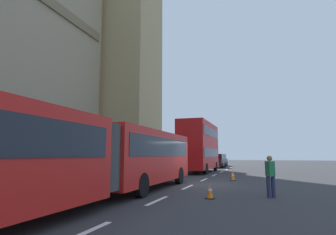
{
  "coord_description": "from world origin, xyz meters",
  "views": [
    {
      "loc": [
        -16.26,
        -3.75,
        1.72
      ],
      "look_at": [
        7.79,
        4.3,
        5.22
      ],
      "focal_mm": 29.06,
      "sensor_mm": 36.0,
      "label": 1
    }
  ],
  "objects_px": {
    "sedan_lead": "(217,161)",
    "traffic_cone_middle": "(233,176)",
    "traffic_cone_west": "(210,191)",
    "traffic_cone_east": "(232,174)",
    "double_decker_bus": "(199,145)",
    "articulated_bus": "(86,154)",
    "sedan_trailing": "(220,160)",
    "pedestrian_near_cones": "(270,175)"
  },
  "relations": [
    {
      "from": "double_decker_bus",
      "to": "sedan_trailing",
      "type": "bearing_deg",
      "value": 0.54
    },
    {
      "from": "sedan_lead",
      "to": "traffic_cone_east",
      "type": "bearing_deg",
      "value": -167.85
    },
    {
      "from": "traffic_cone_east",
      "to": "pedestrian_near_cones",
      "type": "distance_m",
      "value": 9.41
    },
    {
      "from": "traffic_cone_west",
      "to": "articulated_bus",
      "type": "bearing_deg",
      "value": 127.16
    },
    {
      "from": "sedan_trailing",
      "to": "traffic_cone_middle",
      "type": "xyz_separation_m",
      "value": [
        -24.03,
        -4.11,
        -0.63
      ]
    },
    {
      "from": "sedan_trailing",
      "to": "traffic_cone_middle",
      "type": "height_order",
      "value": "sedan_trailing"
    },
    {
      "from": "double_decker_bus",
      "to": "traffic_cone_middle",
      "type": "height_order",
      "value": "double_decker_bus"
    },
    {
      "from": "double_decker_bus",
      "to": "traffic_cone_middle",
      "type": "bearing_deg",
      "value": -153.35
    },
    {
      "from": "traffic_cone_west",
      "to": "sedan_trailing",
      "type": "bearing_deg",
      "value": 6.98
    },
    {
      "from": "sedan_trailing",
      "to": "traffic_cone_east",
      "type": "relative_size",
      "value": 7.59
    },
    {
      "from": "double_decker_bus",
      "to": "sedan_trailing",
      "type": "xyz_separation_m",
      "value": [
        16.15,
        0.15,
        -1.79
      ]
    },
    {
      "from": "sedan_lead",
      "to": "pedestrian_near_cones",
      "type": "distance_m",
      "value": 26.12
    },
    {
      "from": "sedan_lead",
      "to": "traffic_cone_west",
      "type": "relative_size",
      "value": 7.59
    },
    {
      "from": "articulated_bus",
      "to": "sedan_trailing",
      "type": "bearing_deg",
      "value": 0.25
    },
    {
      "from": "sedan_lead",
      "to": "sedan_trailing",
      "type": "bearing_deg",
      "value": 3.73
    },
    {
      "from": "traffic_cone_west",
      "to": "traffic_cone_east",
      "type": "relative_size",
      "value": 1.0
    },
    {
      "from": "traffic_cone_east",
      "to": "traffic_cone_middle",
      "type": "bearing_deg",
      "value": -173.6
    },
    {
      "from": "sedan_lead",
      "to": "traffic_cone_west",
      "type": "xyz_separation_m",
      "value": [
        -26.5,
        -3.58,
        -0.63
      ]
    },
    {
      "from": "double_decker_bus",
      "to": "traffic_cone_west",
      "type": "relative_size",
      "value": 15.52
    },
    {
      "from": "traffic_cone_west",
      "to": "traffic_cone_east",
      "type": "distance_m",
      "value": 10.13
    },
    {
      "from": "sedan_trailing",
      "to": "traffic_cone_west",
      "type": "distance_m",
      "value": 32.53
    },
    {
      "from": "double_decker_bus",
      "to": "traffic_cone_east",
      "type": "distance_m",
      "value": 7.49
    },
    {
      "from": "articulated_bus",
      "to": "pedestrian_near_cones",
      "type": "distance_m",
      "value": 7.32
    },
    {
      "from": "sedan_lead",
      "to": "traffic_cone_east",
      "type": "xyz_separation_m",
      "value": [
        -16.37,
        -3.52,
        -0.63
      ]
    },
    {
      "from": "traffic_cone_middle",
      "to": "pedestrian_near_cones",
      "type": "height_order",
      "value": "pedestrian_near_cones"
    },
    {
      "from": "sedan_lead",
      "to": "traffic_cone_middle",
      "type": "xyz_separation_m",
      "value": [
        -18.24,
        -3.73,
        -0.63
      ]
    },
    {
      "from": "articulated_bus",
      "to": "sedan_trailing",
      "type": "height_order",
      "value": "articulated_bus"
    },
    {
      "from": "traffic_cone_middle",
      "to": "traffic_cone_east",
      "type": "xyz_separation_m",
      "value": [
        1.88,
        0.21,
        0.0
      ]
    },
    {
      "from": "articulated_bus",
      "to": "sedan_lead",
      "type": "height_order",
      "value": "articulated_bus"
    },
    {
      "from": "sedan_lead",
      "to": "pedestrian_near_cones",
      "type": "relative_size",
      "value": 2.6
    },
    {
      "from": "traffic_cone_east",
      "to": "pedestrian_near_cones",
      "type": "relative_size",
      "value": 0.34
    },
    {
      "from": "articulated_bus",
      "to": "traffic_cone_west",
      "type": "distance_m",
      "value": 4.99
    },
    {
      "from": "double_decker_bus",
      "to": "traffic_cone_west",
      "type": "xyz_separation_m",
      "value": [
        -16.14,
        -3.8,
        -2.43
      ]
    },
    {
      "from": "articulated_bus",
      "to": "sedan_trailing",
      "type": "distance_m",
      "value": 35.18
    },
    {
      "from": "traffic_cone_west",
      "to": "traffic_cone_middle",
      "type": "bearing_deg",
      "value": -1.1
    },
    {
      "from": "traffic_cone_east",
      "to": "pedestrian_near_cones",
      "type": "height_order",
      "value": "pedestrian_near_cones"
    },
    {
      "from": "double_decker_bus",
      "to": "pedestrian_near_cones",
      "type": "relative_size",
      "value": 5.33
    },
    {
      "from": "articulated_bus",
      "to": "traffic_cone_east",
      "type": "height_order",
      "value": "articulated_bus"
    },
    {
      "from": "articulated_bus",
      "to": "sedan_trailing",
      "type": "xyz_separation_m",
      "value": [
        35.17,
        0.15,
        -0.83
      ]
    },
    {
      "from": "double_decker_bus",
      "to": "traffic_cone_east",
      "type": "relative_size",
      "value": 15.52
    },
    {
      "from": "sedan_trailing",
      "to": "pedestrian_near_cones",
      "type": "relative_size",
      "value": 2.6
    },
    {
      "from": "traffic_cone_east",
      "to": "double_decker_bus",
      "type": "bearing_deg",
      "value": 31.94
    }
  ]
}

